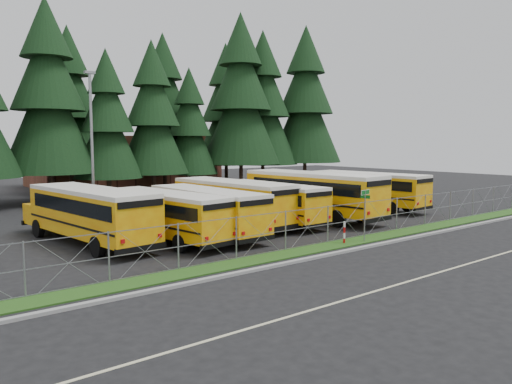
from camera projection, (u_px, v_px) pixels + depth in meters
ground at (327, 238)px, 27.85m from camera, size 120.00×120.00×0.00m
curb at (371, 246)px, 25.43m from camera, size 50.00×0.25×0.12m
grass_verge at (350, 242)px, 26.53m from camera, size 50.00×1.40×0.06m
road_lane_line at (462, 266)px, 21.62m from camera, size 50.00×0.12×0.01m
chainlink_fence at (341, 222)px, 26.97m from camera, size 44.00×0.10×2.00m
brick_building at (126, 160)px, 62.41m from camera, size 22.00×10.00×6.00m
bus_1 at (88, 216)px, 26.12m from camera, size 3.89×11.49×2.95m
bus_2 at (162, 217)px, 26.78m from camera, size 3.72×10.44×2.68m
bus_3 at (204, 212)px, 28.35m from camera, size 2.68×10.33×2.69m
bus_4 at (229, 203)px, 31.68m from camera, size 3.33×11.18×2.89m
bus_5 at (267, 204)px, 32.51m from camera, size 2.45×10.14×2.65m
bus_6 at (308, 196)px, 34.53m from camera, size 3.86×12.55×3.24m
bus_east at (364, 191)px, 39.43m from camera, size 3.69×11.31×2.91m
street_sign at (365, 204)px, 26.52m from camera, size 0.83×0.55×2.81m
striped_bollard at (344, 233)px, 26.13m from camera, size 0.11×0.11×1.20m
light_standard at (92, 139)px, 34.46m from camera, size 0.70×0.35×10.14m
conifer_3 at (48, 101)px, 42.90m from camera, size 8.01×8.01×17.71m
conifer_4 at (107, 125)px, 45.20m from camera, size 6.20×6.20×13.70m
conifer_5 at (153, 119)px, 48.41m from camera, size 6.83×6.83×15.11m
conifer_6 at (190, 130)px, 52.52m from camera, size 5.91×5.91×13.07m
conifer_7 at (241, 102)px, 55.14m from camera, size 8.77×8.77×19.41m
conifer_8 at (263, 109)px, 58.10m from camera, size 8.19×8.19×18.12m
conifer_9 at (305, 106)px, 60.44m from camera, size 8.68×8.68×19.20m
conifer_11 at (70, 110)px, 50.40m from camera, size 7.67×7.67×16.96m
conifer_12 at (164, 112)px, 55.47m from camera, size 7.81×7.81×17.28m
conifer_13 at (226, 115)px, 60.58m from camera, size 7.75×7.75×17.13m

